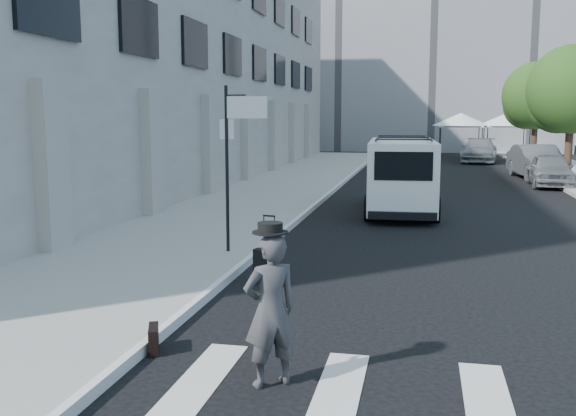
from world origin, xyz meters
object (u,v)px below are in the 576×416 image
at_px(briefcase, 154,339).
at_px(parked_car_a, 550,170).
at_px(cargo_van, 401,175).
at_px(businessman, 271,310).
at_px(suitcase, 265,264).
at_px(parked_car_c, 479,150).
at_px(parked_car_b, 537,162).

distance_m(briefcase, parked_car_a, 23.41).
relative_size(cargo_van, parked_car_a, 1.46).
relative_size(businessman, suitcase, 1.45).
bearing_deg(parked_car_c, cargo_van, -93.44).
bearing_deg(suitcase, briefcase, -86.39).
bearing_deg(parked_car_c, parked_car_b, -73.48).
bearing_deg(briefcase, businessman, -43.67).
bearing_deg(parked_car_b, parked_car_a, -96.72).
bearing_deg(cargo_van, briefcase, -104.42).
bearing_deg(briefcase, cargo_van, 56.44).
distance_m(suitcase, parked_car_a, 19.73).
relative_size(businessman, parked_car_b, 0.35).
bearing_deg(parked_car_a, briefcase, -108.89).
relative_size(parked_car_a, parked_car_c, 0.79).
distance_m(businessman, parked_car_a, 23.48).
bearing_deg(suitcase, parked_car_c, 90.68).
height_order(suitcase, parked_car_c, parked_car_c).
relative_size(briefcase, cargo_van, 0.07).
bearing_deg(businessman, suitcase, -111.86).
relative_size(suitcase, parked_car_c, 0.23).
xyz_separation_m(briefcase, parked_car_b, (8.70, 25.21, 0.64)).
height_order(businessman, parked_car_a, businessman).
distance_m(businessman, cargo_van, 13.78).
bearing_deg(businessman, parked_car_c, -134.72).
xyz_separation_m(suitcase, cargo_van, (2.14, 9.29, 0.85)).
distance_m(briefcase, parked_car_b, 26.67).
height_order(businessman, briefcase, businessman).
height_order(parked_car_a, parked_car_b, parked_car_b).
height_order(businessman, cargo_van, cargo_van).
relative_size(suitcase, cargo_van, 0.20).
bearing_deg(cargo_van, suitcase, -105.77).
distance_m(parked_car_a, parked_car_b, 3.48).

